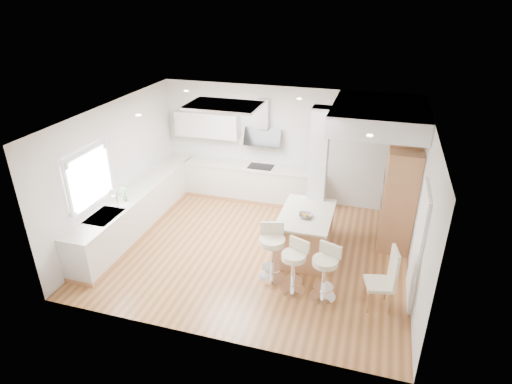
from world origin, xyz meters
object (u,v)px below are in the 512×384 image
(peninsula, at_px, (305,233))
(bar_stool_b, at_px, (294,264))
(bar_stool_a, at_px, (272,249))
(bar_stool_c, at_px, (325,270))
(dining_chair, at_px, (386,277))

(peninsula, relative_size, bar_stool_b, 1.51)
(bar_stool_a, relative_size, bar_stool_b, 1.09)
(peninsula, distance_m, bar_stool_a, 1.06)
(bar_stool_a, distance_m, bar_stool_b, 0.53)
(bar_stool_a, height_order, bar_stool_c, bar_stool_a)
(peninsula, height_order, bar_stool_c, bar_stool_c)
(peninsula, height_order, bar_stool_b, bar_stool_b)
(bar_stool_c, bearing_deg, bar_stool_b, -162.64)
(dining_chair, bearing_deg, bar_stool_a, 160.00)
(bar_stool_a, relative_size, dining_chair, 0.96)
(bar_stool_b, distance_m, dining_chair, 1.52)
(peninsula, bearing_deg, dining_chair, -37.94)
(peninsula, xyz_separation_m, bar_stool_b, (0.03, -1.22, 0.10))
(bar_stool_b, bearing_deg, dining_chair, 22.34)
(bar_stool_b, height_order, bar_stool_c, bar_stool_c)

